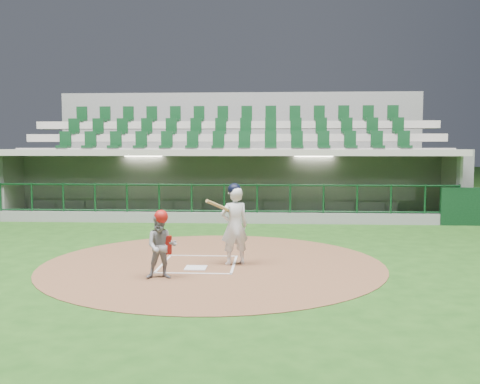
# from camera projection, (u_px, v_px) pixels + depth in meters

# --- Properties ---
(ground) EXTENTS (120.00, 120.00, 0.00)m
(ground) POSITION_uv_depth(u_px,v_px,m) (200.00, 262.00, 11.53)
(ground) COLOR #1B4313
(ground) RESTS_ON ground
(dirt_circle) EXTENTS (7.20, 7.20, 0.01)m
(dirt_circle) POSITION_uv_depth(u_px,v_px,m) (213.00, 264.00, 11.32)
(dirt_circle) COLOR brown
(dirt_circle) RESTS_ON ground
(home_plate) EXTENTS (0.43, 0.43, 0.02)m
(home_plate) POSITION_uv_depth(u_px,v_px,m) (196.00, 268.00, 10.84)
(home_plate) COLOR white
(home_plate) RESTS_ON dirt_circle
(batter_box_chalk) EXTENTS (1.55, 1.80, 0.01)m
(batter_box_chalk) POSITION_uv_depth(u_px,v_px,m) (198.00, 264.00, 11.23)
(batter_box_chalk) COLOR silver
(batter_box_chalk) RESTS_ON ground
(dugout_structure) EXTENTS (16.40, 3.70, 3.00)m
(dugout_structure) POSITION_uv_depth(u_px,v_px,m) (231.00, 190.00, 19.24)
(dugout_structure) COLOR gray
(dugout_structure) RESTS_ON ground
(seating_deck) EXTENTS (17.00, 6.72, 5.15)m
(seating_deck) POSITION_uv_depth(u_px,v_px,m) (235.00, 173.00, 22.27)
(seating_deck) COLOR slate
(seating_deck) RESTS_ON ground
(batter) EXTENTS (0.89, 0.94, 1.71)m
(batter) POSITION_uv_depth(u_px,v_px,m) (234.00, 224.00, 11.14)
(batter) COLOR white
(batter) RESTS_ON dirt_circle
(catcher) EXTENTS (0.66, 0.55, 1.29)m
(catcher) POSITION_uv_depth(u_px,v_px,m) (161.00, 245.00, 9.96)
(catcher) COLOR gray
(catcher) RESTS_ON dirt_circle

